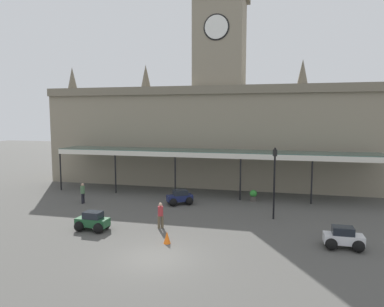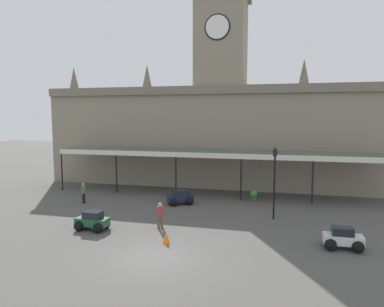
{
  "view_description": "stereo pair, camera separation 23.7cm",
  "coord_description": "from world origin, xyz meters",
  "px_view_note": "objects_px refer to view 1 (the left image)",
  "views": [
    {
      "loc": [
        5.8,
        -16.07,
        7.17
      ],
      "look_at": [
        0.0,
        7.81,
        4.5
      ],
      "focal_mm": 32.76,
      "sensor_mm": 36.0,
      "label": 1
    },
    {
      "loc": [
        6.03,
        -16.01,
        7.17
      ],
      "look_at": [
        0.0,
        7.81,
        4.5
      ],
      "focal_mm": 32.76,
      "sensor_mm": 36.0,
      "label": 2
    }
  ],
  "objects_px": {
    "car_navy_sedan": "(180,198)",
    "pedestrian_crossing_forecourt": "(83,192)",
    "victorian_lamppost": "(274,175)",
    "traffic_cone": "(167,237)",
    "car_white_sedan": "(343,239)",
    "pedestrian_near_entrance": "(161,214)",
    "planter_by_canopy": "(253,195)",
    "car_green_sedan": "(93,222)"
  },
  "relations": [
    {
      "from": "car_navy_sedan",
      "to": "pedestrian_crossing_forecourt",
      "type": "bearing_deg",
      "value": -168.81
    },
    {
      "from": "car_navy_sedan",
      "to": "victorian_lamppost",
      "type": "distance_m",
      "value": 8.22
    },
    {
      "from": "victorian_lamppost",
      "to": "traffic_cone",
      "type": "height_order",
      "value": "victorian_lamppost"
    },
    {
      "from": "victorian_lamppost",
      "to": "car_white_sedan",
      "type": "bearing_deg",
      "value": -51.14
    },
    {
      "from": "car_navy_sedan",
      "to": "pedestrian_crossing_forecourt",
      "type": "distance_m",
      "value": 7.98
    },
    {
      "from": "car_white_sedan",
      "to": "pedestrian_near_entrance",
      "type": "bearing_deg",
      "value": 175.42
    },
    {
      "from": "pedestrian_crossing_forecourt",
      "to": "planter_by_canopy",
      "type": "height_order",
      "value": "pedestrian_crossing_forecourt"
    },
    {
      "from": "car_green_sedan",
      "to": "car_navy_sedan",
      "type": "bearing_deg",
      "value": 64.41
    },
    {
      "from": "traffic_cone",
      "to": "pedestrian_crossing_forecourt",
      "type": "bearing_deg",
      "value": 143.39
    },
    {
      "from": "planter_by_canopy",
      "to": "traffic_cone",
      "type": "bearing_deg",
      "value": -110.2
    },
    {
      "from": "car_white_sedan",
      "to": "planter_by_canopy",
      "type": "bearing_deg",
      "value": 119.87
    },
    {
      "from": "pedestrian_crossing_forecourt",
      "to": "pedestrian_near_entrance",
      "type": "bearing_deg",
      "value": -29.07
    },
    {
      "from": "pedestrian_near_entrance",
      "to": "victorian_lamppost",
      "type": "relative_size",
      "value": 0.33
    },
    {
      "from": "car_white_sedan",
      "to": "pedestrian_near_entrance",
      "type": "xyz_separation_m",
      "value": [
        -10.72,
        0.86,
        0.41
      ]
    },
    {
      "from": "pedestrian_crossing_forecourt",
      "to": "planter_by_canopy",
      "type": "bearing_deg",
      "value": 16.5
    },
    {
      "from": "car_navy_sedan",
      "to": "traffic_cone",
      "type": "xyz_separation_m",
      "value": [
        1.66,
        -8.59,
        -0.16
      ]
    },
    {
      "from": "car_green_sedan",
      "to": "victorian_lamppost",
      "type": "bearing_deg",
      "value": 24.92
    },
    {
      "from": "pedestrian_crossing_forecourt",
      "to": "victorian_lamppost",
      "type": "bearing_deg",
      "value": -3.08
    },
    {
      "from": "victorian_lamppost",
      "to": "traffic_cone",
      "type": "distance_m",
      "value": 8.93
    },
    {
      "from": "traffic_cone",
      "to": "car_navy_sedan",
      "type": "bearing_deg",
      "value": 100.93
    },
    {
      "from": "car_white_sedan",
      "to": "car_navy_sedan",
      "type": "height_order",
      "value": "same"
    },
    {
      "from": "car_white_sedan",
      "to": "victorian_lamppost",
      "type": "relative_size",
      "value": 0.41
    },
    {
      "from": "car_navy_sedan",
      "to": "victorian_lamppost",
      "type": "relative_size",
      "value": 0.45
    },
    {
      "from": "victorian_lamppost",
      "to": "pedestrian_crossing_forecourt",
      "type": "bearing_deg",
      "value": 176.92
    },
    {
      "from": "pedestrian_crossing_forecourt",
      "to": "victorian_lamppost",
      "type": "height_order",
      "value": "victorian_lamppost"
    },
    {
      "from": "pedestrian_near_entrance",
      "to": "planter_by_canopy",
      "type": "relative_size",
      "value": 1.74
    },
    {
      "from": "car_green_sedan",
      "to": "pedestrian_near_entrance",
      "type": "height_order",
      "value": "pedestrian_near_entrance"
    },
    {
      "from": "pedestrian_near_entrance",
      "to": "planter_by_canopy",
      "type": "height_order",
      "value": "pedestrian_near_entrance"
    },
    {
      "from": "pedestrian_near_entrance",
      "to": "victorian_lamppost",
      "type": "bearing_deg",
      "value": 28.42
    },
    {
      "from": "pedestrian_crossing_forecourt",
      "to": "car_navy_sedan",
      "type": "bearing_deg",
      "value": 11.19
    },
    {
      "from": "traffic_cone",
      "to": "car_green_sedan",
      "type": "bearing_deg",
      "value": 168.12
    },
    {
      "from": "pedestrian_near_entrance",
      "to": "victorian_lamppost",
      "type": "height_order",
      "value": "victorian_lamppost"
    },
    {
      "from": "car_white_sedan",
      "to": "car_green_sedan",
      "type": "distance_m",
      "value": 14.77
    },
    {
      "from": "pedestrian_near_entrance",
      "to": "car_navy_sedan",
      "type": "bearing_deg",
      "value": 94.19
    },
    {
      "from": "car_green_sedan",
      "to": "pedestrian_near_entrance",
      "type": "xyz_separation_m",
      "value": [
        4.04,
        1.34,
        0.41
      ]
    },
    {
      "from": "car_navy_sedan",
      "to": "pedestrian_crossing_forecourt",
      "type": "height_order",
      "value": "pedestrian_crossing_forecourt"
    },
    {
      "from": "pedestrian_crossing_forecourt",
      "to": "car_green_sedan",
      "type": "bearing_deg",
      "value": -54.51
    },
    {
      "from": "car_green_sedan",
      "to": "pedestrian_crossing_forecourt",
      "type": "xyz_separation_m",
      "value": [
        -4.24,
        5.94,
        0.41
      ]
    },
    {
      "from": "car_navy_sedan",
      "to": "pedestrian_crossing_forecourt",
      "type": "xyz_separation_m",
      "value": [
        -7.82,
        -1.55,
        0.41
      ]
    },
    {
      "from": "pedestrian_near_entrance",
      "to": "victorian_lamppost",
      "type": "xyz_separation_m",
      "value": [
        6.98,
        3.78,
        2.19
      ]
    },
    {
      "from": "victorian_lamppost",
      "to": "planter_by_canopy",
      "type": "height_order",
      "value": "victorian_lamppost"
    },
    {
      "from": "pedestrian_crossing_forecourt",
      "to": "car_white_sedan",
      "type": "bearing_deg",
      "value": -16.03
    }
  ]
}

